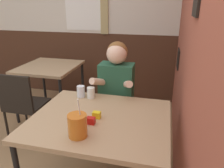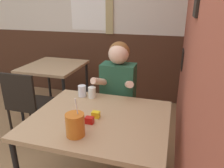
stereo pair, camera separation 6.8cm
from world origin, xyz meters
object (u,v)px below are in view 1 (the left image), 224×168
object	(u,v)px
person_seated	(116,98)
cocktail_pitcher	(77,126)
background_table	(50,71)
chair_near_window	(23,102)
main_table	(100,124)

from	to	relation	value
person_seated	cocktail_pitcher	size ratio (longest dim) A/B	4.44
background_table	chair_near_window	size ratio (longest dim) A/B	0.94
main_table	cocktail_pitcher	xyz separation A→B (m)	(-0.07, -0.27, 0.14)
cocktail_pitcher	chair_near_window	bearing A→B (deg)	141.98
main_table	person_seated	size ratio (longest dim) A/B	0.86
chair_near_window	cocktail_pitcher	bearing A→B (deg)	-38.40
person_seated	cocktail_pitcher	xyz separation A→B (m)	(-0.06, -0.88, 0.18)
chair_near_window	main_table	bearing A→B (deg)	-25.79
background_table	chair_near_window	world-z (taller)	chair_near_window
background_table	cocktail_pitcher	xyz separation A→B (m)	(1.05, -1.51, 0.16)
chair_near_window	cocktail_pitcher	size ratio (longest dim) A/B	3.16
background_table	person_seated	size ratio (longest dim) A/B	0.67
main_table	chair_near_window	distance (m)	1.20
chair_near_window	cocktail_pitcher	distance (m)	1.31
main_table	chair_near_window	size ratio (longest dim) A/B	1.21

